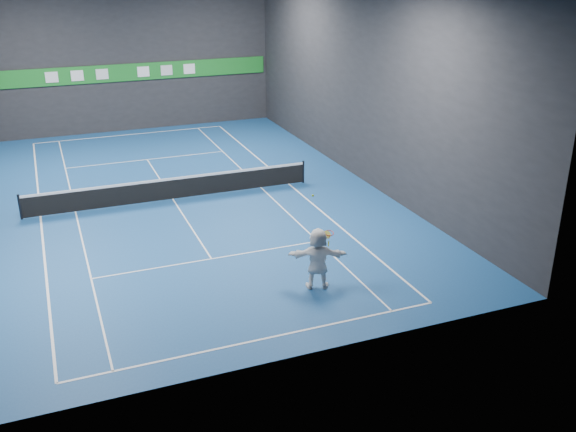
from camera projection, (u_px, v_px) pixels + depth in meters
name	position (u px, v px, depth m)	size (l,w,h in m)	color
ground	(173.00, 199.00, 28.14)	(26.00, 26.00, 0.00)	navy
wall_back	(121.00, 55.00, 37.65)	(18.00, 0.10, 9.00)	#252427
wall_front	(276.00, 202.00, 15.24)	(18.00, 0.10, 9.00)	#252427
wall_right	(360.00, 83.00, 29.51)	(0.10, 26.00, 9.00)	#252427
baseline_near	(263.00, 339.00, 17.89)	(10.98, 0.08, 0.01)	white
baseline_far	(131.00, 134.00, 38.39)	(10.98, 0.08, 0.01)	white
sideline_doubles_left	(41.00, 217.00, 26.27)	(0.08, 23.78, 0.01)	white
sideline_doubles_right	(289.00, 184.00, 30.01)	(0.08, 23.78, 0.01)	white
sideline_singles_left	(76.00, 212.00, 26.74)	(0.06, 23.78, 0.01)	white
sideline_singles_right	(261.00, 188.00, 29.54)	(0.06, 23.78, 0.01)	white
service_line_near	(211.00, 259.00, 22.62)	(8.23, 0.06, 0.01)	white
service_line_far	(147.00, 160.00, 33.65)	(8.23, 0.06, 0.01)	white
center_service_line	(173.00, 199.00, 28.14)	(0.06, 12.80, 0.01)	white
player	(318.00, 258.00, 20.33)	(1.89, 0.60, 2.04)	white
tennis_ball	(313.00, 196.00, 19.43)	(0.07, 0.07, 0.07)	#C3F328
tennis_net	(172.00, 188.00, 27.94)	(12.50, 0.10, 1.07)	black
sponsor_banner	(123.00, 73.00, 37.97)	(17.64, 0.11, 1.00)	#1B8027
tennis_racket	(329.00, 235.00, 20.22)	(0.47, 0.39, 0.58)	red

